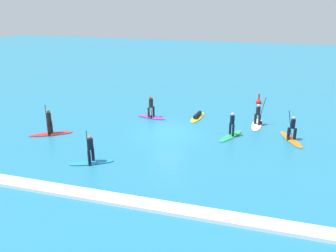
{
  "coord_description": "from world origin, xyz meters",
  "views": [
    {
      "loc": [
        6.75,
        -22.8,
        9.17
      ],
      "look_at": [
        0.0,
        0.0,
        0.5
      ],
      "focal_mm": 37.17,
      "sensor_mm": 36.0,
      "label": 1
    }
  ],
  "objects": [
    {
      "name": "ground_plane",
      "position": [
        0.0,
        0.0,
        0.0
      ],
      "size": [
        120.0,
        120.0,
        0.0
      ],
      "primitive_type": "plane",
      "color": "teal",
      "rests_on": "ground"
    },
    {
      "name": "surfer_on_purple_board",
      "position": [
        -2.3,
        2.87,
        0.5
      ],
      "size": [
        2.6,
        1.17,
        2.01
      ],
      "rotation": [
        0.0,
        0.0,
        6.1
      ],
      "color": "purple",
      "rests_on": "ground_plane"
    },
    {
      "name": "wave_crest",
      "position": [
        0.0,
        -9.57,
        0.09
      ],
      "size": [
        24.22,
        0.9,
        0.18
      ],
      "primitive_type": "cube",
      "color": "white",
      "rests_on": "ground_plane"
    },
    {
      "name": "surfer_on_white_board",
      "position": [
        6.18,
        3.49,
        0.42
      ],
      "size": [
        0.97,
        3.05,
        2.27
      ],
      "rotation": [
        0.0,
        0.0,
        1.51
      ],
      "color": "white",
      "rests_on": "ground_plane"
    },
    {
      "name": "surfer_on_blue_board",
      "position": [
        -2.92,
        -6.17,
        0.54
      ],
      "size": [
        2.58,
        1.75,
        2.16
      ],
      "rotation": [
        0.0,
        0.0,
        3.63
      ],
      "color": "#1E8CD1",
      "rests_on": "ground_plane"
    },
    {
      "name": "marker_buoy",
      "position": [
        5.99,
        9.67,
        0.18
      ],
      "size": [
        0.5,
        0.5,
        1.05
      ],
      "color": "red",
      "rests_on": "ground_plane"
    },
    {
      "name": "surfer_on_orange_board",
      "position": [
        8.6,
        1.04,
        0.41
      ],
      "size": [
        1.81,
        3.15,
        2.2
      ],
      "rotation": [
        0.0,
        0.0,
        5.11
      ],
      "color": "orange",
      "rests_on": "ground_plane"
    },
    {
      "name": "surfer_on_green_board",
      "position": [
        4.54,
        0.57,
        0.44
      ],
      "size": [
        1.74,
        2.99,
        1.75
      ],
      "rotation": [
        0.0,
        0.0,
        1.17
      ],
      "color": "#23B266",
      "rests_on": "ground_plane"
    },
    {
      "name": "surfer_on_red_board",
      "position": [
        -8.02,
        -2.78,
        0.48
      ],
      "size": [
        2.93,
        2.16,
        2.29
      ],
      "rotation": [
        0.0,
        0.0,
        3.7
      ],
      "color": "red",
      "rests_on": "ground_plane"
    },
    {
      "name": "surfer_on_yellow_board",
      "position": [
        1.37,
        3.95,
        0.14
      ],
      "size": [
        0.99,
        3.03,
        0.42
      ],
      "rotation": [
        0.0,
        0.0,
        1.47
      ],
      "color": "yellow",
      "rests_on": "ground_plane"
    }
  ]
}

